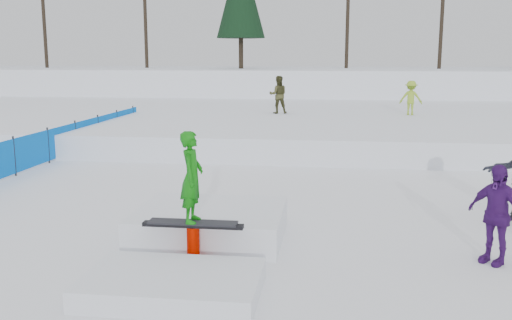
# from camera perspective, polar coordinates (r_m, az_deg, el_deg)

# --- Properties ---
(ground) EXTENTS (120.00, 120.00, 0.00)m
(ground) POSITION_cam_1_polar(r_m,az_deg,el_deg) (10.32, -4.25, -7.95)
(ground) COLOR white
(snow_berm) EXTENTS (60.00, 14.00, 2.40)m
(snow_berm) POSITION_cam_1_polar(r_m,az_deg,el_deg) (39.69, 4.61, 7.40)
(snow_berm) COLOR white
(snow_berm) RESTS_ON ground
(snow_midrise) EXTENTS (50.00, 18.00, 0.80)m
(snow_midrise) POSITION_cam_1_polar(r_m,az_deg,el_deg) (25.82, 2.97, 4.05)
(snow_midrise) COLOR white
(snow_midrise) RESTS_ON ground
(safety_fence) EXTENTS (0.05, 16.00, 1.10)m
(safety_fence) POSITION_cam_1_polar(r_m,az_deg,el_deg) (18.49, -20.06, 1.38)
(safety_fence) COLOR blue
(safety_fence) RESTS_ON ground
(walker_olive) EXTENTS (0.87, 0.74, 1.60)m
(walker_olive) POSITION_cam_1_polar(r_m,az_deg,el_deg) (24.52, 2.24, 6.54)
(walker_olive) COLOR #3C3B1C
(walker_olive) RESTS_ON snow_midrise
(walker_ygreen) EXTENTS (1.01, 0.70, 1.42)m
(walker_ygreen) POSITION_cam_1_polar(r_m,az_deg,el_deg) (24.72, 15.23, 6.01)
(walker_ygreen) COLOR #90B72A
(walker_ygreen) RESTS_ON snow_midrise
(spectator_purple) EXTENTS (0.93, 0.94, 1.60)m
(spectator_purple) POSITION_cam_1_polar(r_m,az_deg,el_deg) (9.71, 22.85, -5.02)
(spectator_purple) COLOR #431566
(spectator_purple) RESTS_ON ground
(jib_rail_feature) EXTENTS (2.60, 4.40, 2.11)m
(jib_rail_feature) POSITION_cam_1_polar(r_m,az_deg,el_deg) (9.66, -5.48, -7.37)
(jib_rail_feature) COLOR white
(jib_rail_feature) RESTS_ON ground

